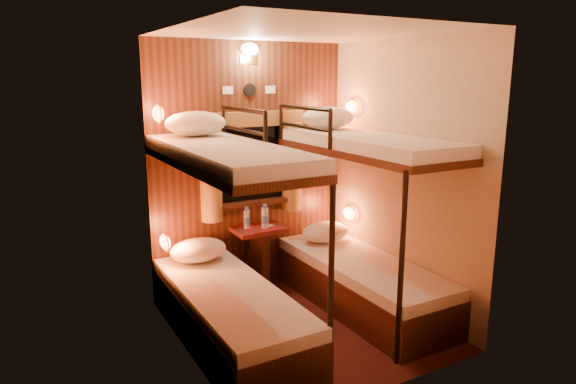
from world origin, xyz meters
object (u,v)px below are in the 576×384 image
table (259,251)px  bottle_right (265,218)px  bunk_right (362,249)px  bottle_left (247,219)px  bunk_left (229,275)px

table → bottle_right: bearing=-61.6°
bunk_right → table: size_ratio=2.90×
table → bottle_left: (-0.12, 0.02, 0.33)m
bunk_right → bottle_right: (-0.61, 0.72, 0.20)m
table → bunk_right: bearing=-50.3°
bottle_left → bottle_right: bottle_right is taller
bottle_right → bottle_left: bearing=153.1°
bottle_right → table: bearing=118.4°
bunk_left → table: size_ratio=2.90×
bottle_right → bunk_left: bearing=-133.4°
bunk_left → bottle_left: 0.97m
bunk_left → bottle_right: size_ratio=7.89×
bunk_right → table: 1.02m
bunk_left → bottle_right: 1.01m
table → bottle_right: bottle_right is taller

